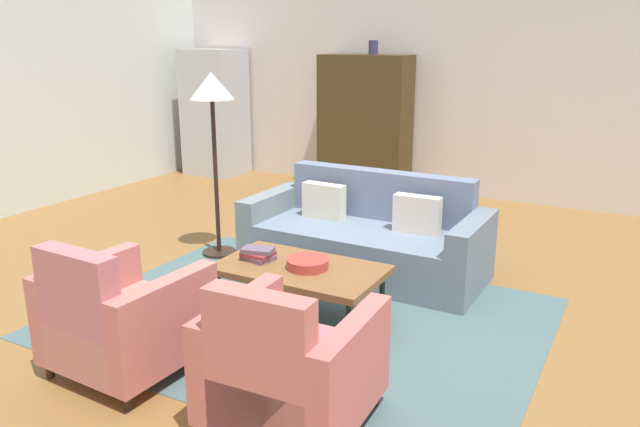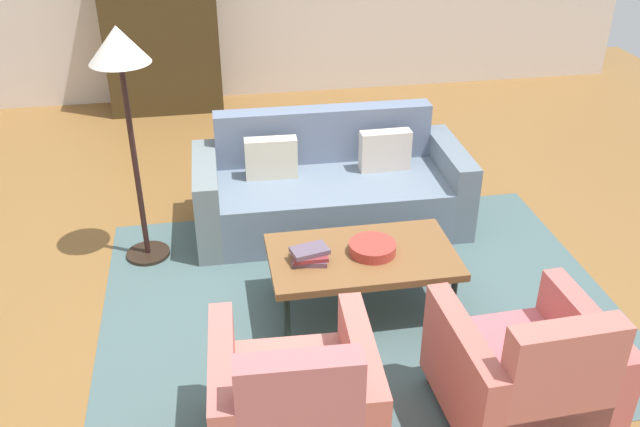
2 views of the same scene
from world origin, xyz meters
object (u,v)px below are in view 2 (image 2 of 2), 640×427
object	(u,v)px
fruit_bowl	(372,248)
cabinet	(161,28)
armchair_left	(295,407)
armchair_right	(527,377)
book_stack	(310,255)
couch	(329,188)
coffee_table	(362,258)
floor_lamp	(121,68)

from	to	relation	value
fruit_bowl	cabinet	bearing A→B (deg)	109.07
armchair_left	armchair_right	world-z (taller)	same
book_stack	cabinet	world-z (taller)	cabinet
book_stack	fruit_bowl	bearing A→B (deg)	3.31
couch	fruit_bowl	size ratio (longest dim) A/B	6.99
armchair_right	coffee_table	bearing A→B (deg)	115.04
coffee_table	book_stack	world-z (taller)	book_stack
armchair_right	fruit_bowl	distance (m)	1.29
couch	book_stack	distance (m)	1.27
armchair_right	fruit_bowl	size ratio (longest dim) A/B	2.91
coffee_table	fruit_bowl	distance (m)	0.10
floor_lamp	armchair_right	bearing A→B (deg)	-45.38
couch	cabinet	xyz separation A→B (m)	(-1.32, 2.80, 0.61)
couch	armchair_left	world-z (taller)	armchair_left
armchair_left	armchair_right	xyz separation A→B (m)	(1.21, -0.00, 0.00)
coffee_table	cabinet	world-z (taller)	cabinet
couch	cabinet	size ratio (longest dim) A/B	1.17
book_stack	cabinet	size ratio (longest dim) A/B	0.14
armchair_right	couch	bearing A→B (deg)	102.05
fruit_bowl	book_stack	size ratio (longest dim) A/B	1.19
coffee_table	fruit_bowl	xyz separation A→B (m)	(0.06, 0.00, 0.07)
book_stack	coffee_table	bearing A→B (deg)	3.92
coffee_table	armchair_right	size ratio (longest dim) A/B	1.36
coffee_table	book_stack	bearing A→B (deg)	-176.08
coffee_table	cabinet	bearing A→B (deg)	108.24
book_stack	floor_lamp	xyz separation A→B (m)	(-1.08, 0.92, 0.97)
fruit_bowl	book_stack	bearing A→B (deg)	-176.69
couch	coffee_table	world-z (taller)	couch
fruit_bowl	cabinet	distance (m)	4.24
fruit_bowl	armchair_left	bearing A→B (deg)	-119.78
armchair_right	book_stack	bearing A→B (deg)	127.42
coffee_table	cabinet	distance (m)	4.23
couch	armchair_right	distance (m)	2.43
armchair_right	floor_lamp	world-z (taller)	floor_lamp
cabinet	floor_lamp	size ratio (longest dim) A/B	1.05
coffee_table	fruit_bowl	size ratio (longest dim) A/B	3.97
armchair_left	armchair_right	size ratio (longest dim) A/B	1.00
armchair_left	book_stack	distance (m)	1.18
couch	floor_lamp	xyz separation A→B (m)	(-1.43, -0.29, 1.16)
armchair_right	book_stack	size ratio (longest dim) A/B	3.46
armchair_left	fruit_bowl	world-z (taller)	armchair_left
coffee_table	floor_lamp	distance (m)	1.99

